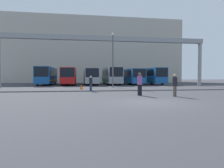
{
  "coord_description": "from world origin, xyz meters",
  "views": [
    {
      "loc": [
        -4.06,
        -11.19,
        1.5
      ],
      "look_at": [
        1.3,
        22.36,
        0.3
      ],
      "focal_mm": 32.0,
      "sensor_mm": 36.0,
      "label": 1
    }
  ],
  "objects_px": {
    "bus_slot_0": "(47,75)",
    "lamp_post": "(113,58)",
    "bus_slot_1": "(69,75)",
    "pedestrian_far_center": "(140,83)",
    "bus_slot_2": "(91,76)",
    "bus_slot_5": "(152,75)",
    "pedestrian_mid_left": "(175,85)",
    "bus_slot_4": "(131,76)",
    "pedestrian_near_left": "(91,83)",
    "traffic_cone": "(81,87)",
    "bus_slot_3": "(112,75)"
  },
  "relations": [
    {
      "from": "bus_slot_0",
      "to": "lamp_post",
      "type": "xyz_separation_m",
      "value": [
        10.83,
        -10.98,
        2.35
      ]
    },
    {
      "from": "bus_slot_1",
      "to": "pedestrian_far_center",
      "type": "bearing_deg",
      "value": -73.63
    },
    {
      "from": "bus_slot_2",
      "to": "pedestrian_far_center",
      "type": "relative_size",
      "value": 6.41
    },
    {
      "from": "bus_slot_5",
      "to": "lamp_post",
      "type": "distance_m",
      "value": 14.45
    },
    {
      "from": "bus_slot_5",
      "to": "pedestrian_mid_left",
      "type": "xyz_separation_m",
      "value": [
        -7.14,
        -24.34,
        -0.93
      ]
    },
    {
      "from": "bus_slot_4",
      "to": "pedestrian_near_left",
      "type": "relative_size",
      "value": 7.68
    },
    {
      "from": "bus_slot_2",
      "to": "traffic_cone",
      "type": "height_order",
      "value": "bus_slot_2"
    },
    {
      "from": "bus_slot_1",
      "to": "bus_slot_2",
      "type": "bearing_deg",
      "value": 6.51
    },
    {
      "from": "bus_slot_3",
      "to": "pedestrian_near_left",
      "type": "distance_m",
      "value": 18.88
    },
    {
      "from": "bus_slot_1",
      "to": "lamp_post",
      "type": "distance_m",
      "value": 12.91
    },
    {
      "from": "traffic_cone",
      "to": "lamp_post",
      "type": "bearing_deg",
      "value": 39.45
    },
    {
      "from": "traffic_cone",
      "to": "bus_slot_2",
      "type": "bearing_deg",
      "value": 82.8
    },
    {
      "from": "bus_slot_2",
      "to": "bus_slot_3",
      "type": "bearing_deg",
      "value": -7.4
    },
    {
      "from": "bus_slot_5",
      "to": "lamp_post",
      "type": "bearing_deg",
      "value": -132.8
    },
    {
      "from": "bus_slot_0",
      "to": "bus_slot_2",
      "type": "distance_m",
      "value": 8.21
    },
    {
      "from": "bus_slot_1",
      "to": "traffic_cone",
      "type": "xyz_separation_m",
      "value": [
        2.22,
        -14.45,
        -1.51
      ]
    },
    {
      "from": "pedestrian_mid_left",
      "to": "pedestrian_far_center",
      "type": "relative_size",
      "value": 0.94
    },
    {
      "from": "bus_slot_3",
      "to": "lamp_post",
      "type": "height_order",
      "value": "lamp_post"
    },
    {
      "from": "bus_slot_2",
      "to": "bus_slot_4",
      "type": "relative_size",
      "value": 0.95
    },
    {
      "from": "bus_slot_0",
      "to": "traffic_cone",
      "type": "bearing_deg",
      "value": -66.72
    },
    {
      "from": "bus_slot_0",
      "to": "bus_slot_3",
      "type": "relative_size",
      "value": 1.06
    },
    {
      "from": "pedestrian_far_center",
      "to": "lamp_post",
      "type": "relative_size",
      "value": 0.24
    },
    {
      "from": "pedestrian_near_left",
      "to": "lamp_post",
      "type": "bearing_deg",
      "value": 128.2
    },
    {
      "from": "bus_slot_3",
      "to": "lamp_post",
      "type": "relative_size",
      "value": 1.39
    },
    {
      "from": "pedestrian_far_center",
      "to": "lamp_post",
      "type": "bearing_deg",
      "value": 81.26
    },
    {
      "from": "bus_slot_4",
      "to": "lamp_post",
      "type": "distance_m",
      "value": 13.02
    },
    {
      "from": "bus_slot_3",
      "to": "bus_slot_0",
      "type": "bearing_deg",
      "value": 178.61
    },
    {
      "from": "pedestrian_near_left",
      "to": "pedestrian_far_center",
      "type": "relative_size",
      "value": 0.88
    },
    {
      "from": "pedestrian_far_center",
      "to": "lamp_post",
      "type": "xyz_separation_m",
      "value": [
        -0.14,
        12.64,
        3.25
      ]
    },
    {
      "from": "bus_slot_4",
      "to": "pedestrian_near_left",
      "type": "distance_m",
      "value": 21.1
    },
    {
      "from": "bus_slot_1",
      "to": "pedestrian_near_left",
      "type": "bearing_deg",
      "value": -80.12
    },
    {
      "from": "bus_slot_4",
      "to": "traffic_cone",
      "type": "relative_size",
      "value": 21.62
    },
    {
      "from": "bus_slot_0",
      "to": "pedestrian_near_left",
      "type": "distance_m",
      "value": 19.88
    },
    {
      "from": "bus_slot_1",
      "to": "pedestrian_mid_left",
      "type": "distance_m",
      "value": 26.33
    },
    {
      "from": "bus_slot_0",
      "to": "lamp_post",
      "type": "height_order",
      "value": "lamp_post"
    },
    {
      "from": "bus_slot_5",
      "to": "traffic_cone",
      "type": "relative_size",
      "value": 17.96
    },
    {
      "from": "pedestrian_near_left",
      "to": "pedestrian_far_center",
      "type": "bearing_deg",
      "value": 9.2
    },
    {
      "from": "bus_slot_1",
      "to": "bus_slot_2",
      "type": "distance_m",
      "value": 4.13
    },
    {
      "from": "lamp_post",
      "to": "bus_slot_3",
      "type": "bearing_deg",
      "value": 82.12
    },
    {
      "from": "pedestrian_near_left",
      "to": "bus_slot_5",
      "type": "bearing_deg",
      "value": 117.16
    },
    {
      "from": "bus_slot_4",
      "to": "pedestrian_far_center",
      "type": "relative_size",
      "value": 6.73
    },
    {
      "from": "bus_slot_1",
      "to": "bus_slot_3",
      "type": "height_order",
      "value": "bus_slot_3"
    },
    {
      "from": "bus_slot_2",
      "to": "lamp_post",
      "type": "bearing_deg",
      "value": -76.82
    },
    {
      "from": "bus_slot_0",
      "to": "pedestrian_mid_left",
      "type": "xyz_separation_m",
      "value": [
        13.38,
        -24.86,
        -0.97
      ]
    },
    {
      "from": "bus_slot_0",
      "to": "lamp_post",
      "type": "bearing_deg",
      "value": -45.39
    },
    {
      "from": "bus_slot_2",
      "to": "lamp_post",
      "type": "height_order",
      "value": "lamp_post"
    },
    {
      "from": "pedestrian_far_center",
      "to": "bus_slot_5",
      "type": "bearing_deg",
      "value": 58.18
    },
    {
      "from": "bus_slot_2",
      "to": "bus_slot_1",
      "type": "bearing_deg",
      "value": -173.49
    },
    {
      "from": "pedestrian_mid_left",
      "to": "traffic_cone",
      "type": "xyz_separation_m",
      "value": [
        -7.06,
        10.18,
        -0.63
      ]
    },
    {
      "from": "bus_slot_3",
      "to": "traffic_cone",
      "type": "relative_size",
      "value": 18.74
    }
  ]
}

